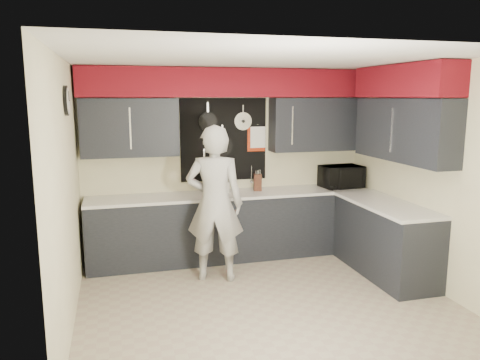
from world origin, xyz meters
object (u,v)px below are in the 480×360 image
object	(u,v)px
microwave	(341,177)
person	(215,204)
coffee_maker	(217,180)
utensil_crock	(225,187)
knife_block	(258,182)

from	to	relation	value
microwave	person	distance (m)	2.12
microwave	coffee_maker	size ratio (longest dim) A/B	1.69
coffee_maker	utensil_crock	bearing A→B (deg)	-24.85
knife_block	utensil_crock	world-z (taller)	knife_block
knife_block	utensil_crock	bearing A→B (deg)	-168.59
knife_block	utensil_crock	xyz separation A→B (m)	(-0.46, -0.01, -0.04)
coffee_maker	knife_block	bearing A→B (deg)	-15.96
utensil_crock	knife_block	bearing A→B (deg)	1.01
person	coffee_maker	bearing A→B (deg)	-85.82
microwave	person	world-z (taller)	person
knife_block	coffee_maker	xyz separation A→B (m)	(-0.58, 0.01, 0.06)
microwave	knife_block	world-z (taller)	microwave
microwave	knife_block	size ratio (longest dim) A/B	2.47
knife_block	coffee_maker	size ratio (longest dim) A/B	0.68
microwave	utensil_crock	bearing A→B (deg)	173.34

